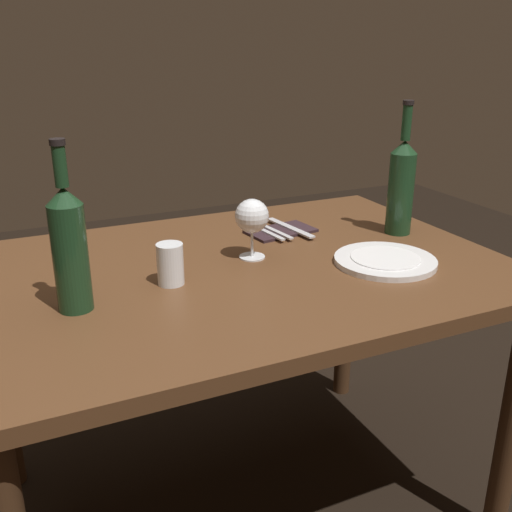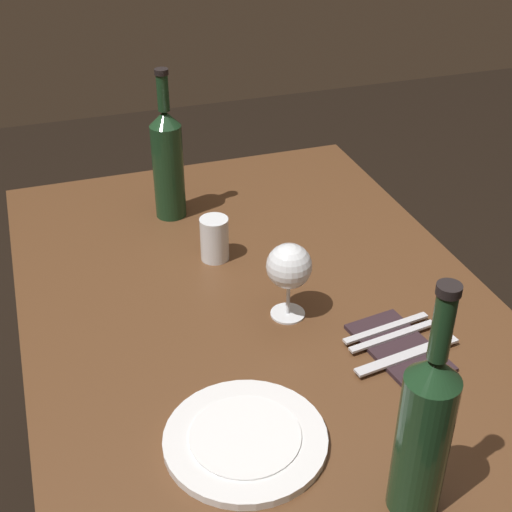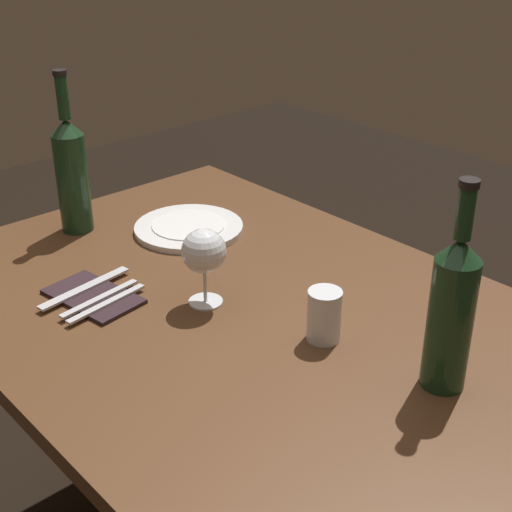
% 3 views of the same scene
% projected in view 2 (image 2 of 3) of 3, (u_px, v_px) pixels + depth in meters
% --- Properties ---
extents(dining_table, '(1.30, 0.90, 0.74)m').
position_uv_depth(dining_table, '(260.00, 338.00, 1.45)').
color(dining_table, '#56351E').
rests_on(dining_table, ground).
extents(wine_glass_left, '(0.09, 0.09, 0.15)m').
position_uv_depth(wine_glass_left, '(289.00, 268.00, 1.31)').
color(wine_glass_left, white).
rests_on(wine_glass_left, dining_table).
extents(wine_bottle, '(0.07, 0.07, 0.35)m').
position_uv_depth(wine_bottle, '(168.00, 161.00, 1.62)').
color(wine_bottle, '#19381E').
rests_on(wine_bottle, dining_table).
extents(wine_bottle_second, '(0.07, 0.07, 0.37)m').
position_uv_depth(wine_bottle_second, '(424.00, 430.00, 0.93)').
color(wine_bottle_second, '#19381E').
rests_on(wine_bottle_second, dining_table).
extents(water_tumbler, '(0.06, 0.06, 0.10)m').
position_uv_depth(water_tumbler, '(215.00, 241.00, 1.51)').
color(water_tumbler, white).
rests_on(water_tumbler, dining_table).
extents(dinner_plate, '(0.25, 0.25, 0.02)m').
position_uv_depth(dinner_plate, '(245.00, 439.00, 1.09)').
color(dinner_plate, white).
rests_on(dinner_plate, dining_table).
extents(folded_napkin, '(0.20, 0.14, 0.01)m').
position_uv_depth(folded_napkin, '(399.00, 347.00, 1.28)').
color(folded_napkin, '#2D1E23').
rests_on(folded_napkin, dining_table).
extents(fork_inner, '(0.04, 0.18, 0.00)m').
position_uv_depth(fork_inner, '(393.00, 336.00, 1.29)').
color(fork_inner, silver).
rests_on(fork_inner, folded_napkin).
extents(fork_outer, '(0.04, 0.18, 0.00)m').
position_uv_depth(fork_outer, '(386.00, 328.00, 1.31)').
color(fork_outer, silver).
rests_on(fork_outer, folded_napkin).
extents(table_knife, '(0.05, 0.21, 0.00)m').
position_uv_depth(table_knife, '(408.00, 355.00, 1.25)').
color(table_knife, silver).
rests_on(table_knife, folded_napkin).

